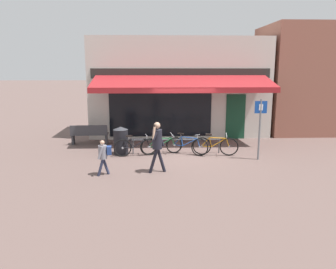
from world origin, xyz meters
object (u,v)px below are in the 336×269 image
at_px(park_bench, 89,134).
at_px(bicycle_black, 136,147).
at_px(pedestrian_adult, 157,141).
at_px(parking_sign, 260,123).
at_px(bicycle_blue, 186,145).
at_px(bicycle_orange, 215,146).
at_px(pedestrian_child, 104,154).
at_px(litter_bin, 121,140).
at_px(bicycle_green, 161,145).

bearing_deg(park_bench, bicycle_black, -45.28).
relative_size(pedestrian_adult, parking_sign, 0.75).
distance_m(bicycle_blue, bicycle_orange, 1.11).
relative_size(pedestrian_adult, park_bench, 1.02).
bearing_deg(pedestrian_child, pedestrian_adult, 179.77).
height_order(bicycle_blue, litter_bin, litter_bin).
bearing_deg(bicycle_green, park_bench, 137.27).
bearing_deg(bicycle_green, pedestrian_child, -139.51).
bearing_deg(parking_sign, litter_bin, 169.37).
bearing_deg(park_bench, litter_bin, -50.47).
distance_m(pedestrian_adult, parking_sign, 3.96).
height_order(bicycle_black, bicycle_orange, bicycle_orange).
relative_size(bicycle_green, parking_sign, 0.76).
relative_size(bicycle_black, pedestrian_adult, 1.03).
bearing_deg(bicycle_black, parking_sign, -18.19).
bearing_deg(pedestrian_child, litter_bin, -103.42).
bearing_deg(bicycle_black, park_bench, 127.19).
bearing_deg(bicycle_black, litter_bin, 145.84).
height_order(bicycle_green, parking_sign, parking_sign).
height_order(bicycle_blue, pedestrian_adult, pedestrian_adult).
height_order(litter_bin, parking_sign, parking_sign).
height_order(bicycle_green, bicycle_blue, bicycle_blue).
height_order(bicycle_green, litter_bin, litter_bin).
distance_m(bicycle_green, parking_sign, 3.77).
xyz_separation_m(bicycle_green, parking_sign, (3.53, -0.89, 1.01)).
relative_size(bicycle_blue, litter_bin, 1.51).
xyz_separation_m(litter_bin, parking_sign, (5.10, -0.96, 0.82)).
bearing_deg(bicycle_blue, pedestrian_child, -112.98).
bearing_deg(bicycle_orange, litter_bin, -175.89).
height_order(pedestrian_adult, litter_bin, pedestrian_adult).
relative_size(bicycle_black, bicycle_orange, 0.97).
bearing_deg(bicycle_black, bicycle_blue, -4.77).
height_order(bicycle_orange, pedestrian_child, pedestrian_child).
xyz_separation_m(bicycle_orange, litter_bin, (-3.62, 0.33, 0.16)).
bearing_deg(pedestrian_child, bicycle_orange, -157.91).
height_order(pedestrian_adult, park_bench, pedestrian_adult).
relative_size(litter_bin, park_bench, 0.67).
relative_size(bicycle_orange, parking_sign, 0.79).
height_order(litter_bin, park_bench, litter_bin).
relative_size(bicycle_black, parking_sign, 0.76).
xyz_separation_m(bicycle_black, bicycle_orange, (3.02, -0.06, 0.02)).
bearing_deg(pedestrian_adult, bicycle_blue, -110.37).
bearing_deg(bicycle_green, bicycle_black, 179.67).
xyz_separation_m(bicycle_black, litter_bin, (-0.60, 0.27, 0.18)).
xyz_separation_m(bicycle_black, bicycle_green, (0.97, 0.21, -0.01)).
bearing_deg(bicycle_orange, parking_sign, -13.69).
bearing_deg(bicycle_green, bicycle_orange, -20.11).
bearing_deg(bicycle_blue, bicycle_green, -156.56).
distance_m(pedestrian_adult, park_bench, 5.04).
xyz_separation_m(pedestrian_child, litter_bin, (0.27, 2.52, -0.15)).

